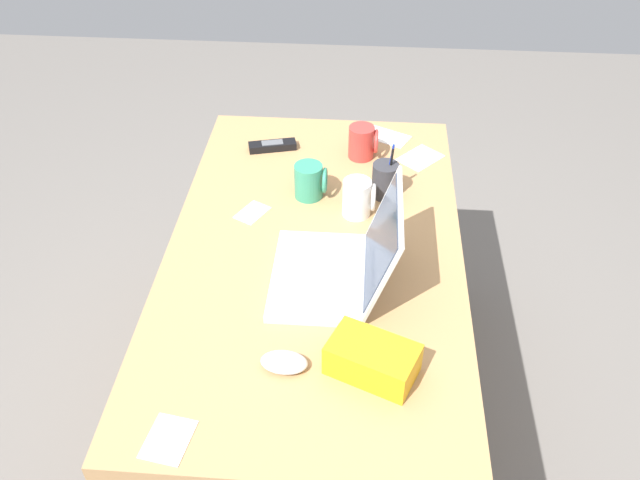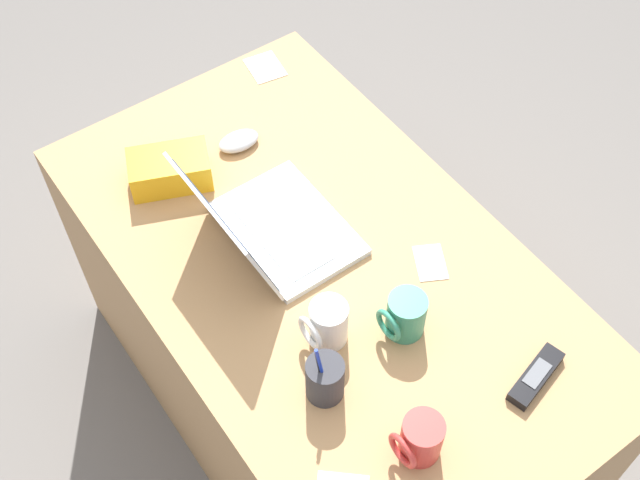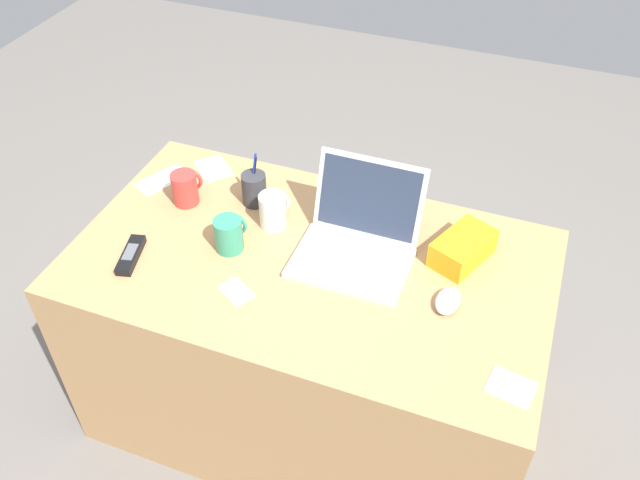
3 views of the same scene
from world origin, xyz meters
name	(u,v)px [view 1 (image 1 of 3)]	position (x,y,z in m)	size (l,w,h in m)	color
ground_plane	(316,413)	(0.00, 0.00, 0.00)	(6.00, 6.00, 0.00)	slate
desk	(315,340)	(0.00, 0.00, 0.37)	(1.38, 0.79, 0.73)	tan
laptop	(339,264)	(0.12, 0.07, 0.78)	(0.33, 0.31, 0.25)	silver
computer_mouse	(284,362)	(0.41, -0.03, 0.75)	(0.07, 0.11, 0.03)	silver
coffee_mug_white	(310,181)	(-0.24, -0.03, 0.79)	(0.08, 0.10, 0.10)	#338C6B
coffee_mug_tall	(363,142)	(-0.46, 0.11, 0.79)	(0.08, 0.09, 0.11)	#C63833
coffee_mug_spare	(358,198)	(-0.16, 0.11, 0.79)	(0.08, 0.09, 0.11)	white
cordless_phone	(272,146)	(-0.49, -0.18, 0.75)	(0.08, 0.16, 0.03)	black
pen_holder	(385,180)	(-0.26, 0.19, 0.79)	(0.08, 0.08, 0.18)	#333338
snack_bag	(372,359)	(0.41, 0.16, 0.77)	(0.11, 0.19, 0.08)	#F2AD19
paper_note_near_laptop	(252,213)	(-0.14, -0.19, 0.73)	(0.10, 0.07, 0.00)	white
paper_note_left	(384,136)	(-0.60, 0.18, 0.73)	(0.09, 0.17, 0.00)	white
paper_note_right	(168,439)	(0.61, -0.24, 0.73)	(0.11, 0.09, 0.00)	white
paper_note_front	(420,158)	(-0.47, 0.30, 0.73)	(0.13, 0.10, 0.00)	white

